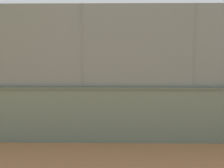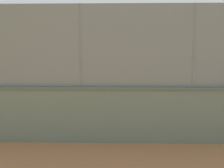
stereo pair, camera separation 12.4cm
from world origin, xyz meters
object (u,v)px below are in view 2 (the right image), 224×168
object	(u,v)px
player_foreground_swinging	(172,85)
player_baseline_waiting	(149,91)
courtside_bench	(28,116)
sports_ball	(20,71)
player_near_wall_returning	(52,79)

from	to	relation	value
player_foreground_swinging	player_baseline_waiting	xyz separation A→B (m)	(1.31, 2.49, 0.07)
courtside_bench	sports_ball	bearing A→B (deg)	-66.55
sports_ball	player_foreground_swinging	bearing A→B (deg)	-179.08
player_near_wall_returning	player_baseline_waiting	size ratio (longest dim) A/B	1.07
player_baseline_waiting	sports_ball	world-z (taller)	sports_ball
player_foreground_swinging	courtside_bench	world-z (taller)	player_foreground_swinging
player_baseline_waiting	player_near_wall_returning	bearing A→B (deg)	-35.47
player_near_wall_returning	player_foreground_swinging	bearing A→B (deg)	170.15
sports_ball	courtside_bench	bearing A→B (deg)	113.45
player_foreground_swinging	sports_ball	size ratio (longest dim) A/B	18.16
player_near_wall_returning	player_foreground_swinging	xyz separation A→B (m)	(-6.36, 1.10, -0.14)
sports_ball	player_near_wall_returning	bearing A→B (deg)	-136.88
player_baseline_waiting	courtside_bench	xyz separation A→B (m)	(4.08, 2.89, -0.46)
player_baseline_waiting	courtside_bench	size ratio (longest dim) A/B	0.98
player_near_wall_returning	courtside_bench	world-z (taller)	player_near_wall_returning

